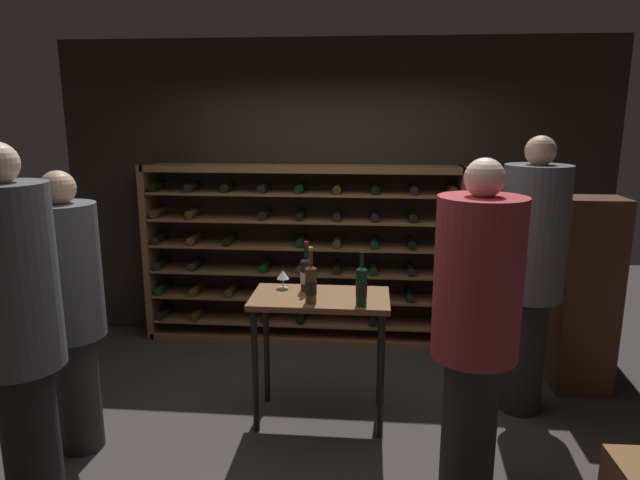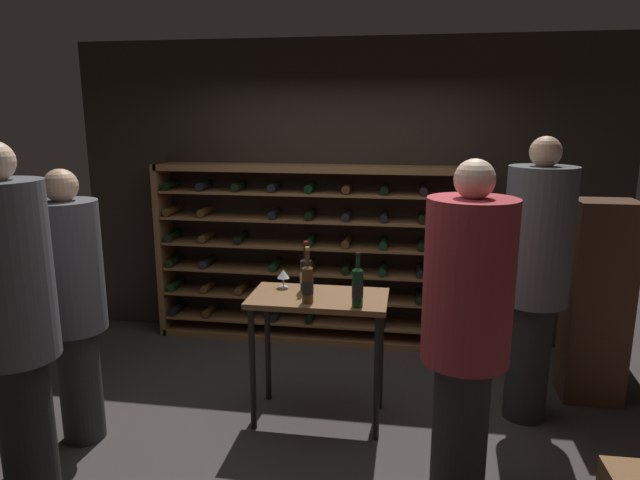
# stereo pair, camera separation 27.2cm
# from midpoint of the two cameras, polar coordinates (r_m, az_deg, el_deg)

# --- Properties ---
(ground_plane) EXTENTS (9.41, 9.41, 0.00)m
(ground_plane) POSITION_cam_midpoint_polar(r_m,az_deg,el_deg) (4.28, -2.42, -17.82)
(ground_plane) COLOR #383330
(back_wall) EXTENTS (5.21, 0.10, 2.86)m
(back_wall) POSITION_cam_midpoint_polar(r_m,az_deg,el_deg) (5.44, -0.18, 4.78)
(back_wall) COLOR black
(back_wall) RESTS_ON ground
(wine_rack) EXTENTS (3.02, 0.32, 1.71)m
(wine_rack) POSITION_cam_midpoint_polar(r_m,az_deg,el_deg) (5.38, -3.37, -1.52)
(wine_rack) COLOR brown
(wine_rack) RESTS_ON ground
(tasting_table) EXTENTS (0.96, 0.52, 0.93)m
(tasting_table) POSITION_cam_midpoint_polar(r_m,az_deg,el_deg) (3.98, -1.94, -7.59)
(tasting_table) COLOR brown
(tasting_table) RESTS_ON ground
(person_host_in_suit) EXTENTS (0.45, 0.45, 2.04)m
(person_host_in_suit) POSITION_cam_midpoint_polar(r_m,az_deg,el_deg) (3.37, -30.47, -7.11)
(person_host_in_suit) COLOR black
(person_host_in_suit) RESTS_ON ground
(person_bystander_red_print) EXTENTS (0.46, 0.46, 2.03)m
(person_bystander_red_print) POSITION_cam_midpoint_polar(r_m,az_deg,el_deg) (4.23, 18.87, -2.38)
(person_bystander_red_print) COLOR black
(person_bystander_red_print) RESTS_ON ground
(person_bystander_dark_jacket) EXTENTS (0.48, 0.49, 1.95)m
(person_bystander_dark_jacket) POSITION_cam_midpoint_polar(r_m,az_deg,el_deg) (3.24, 13.18, -7.53)
(person_bystander_dark_jacket) COLOR #242424
(person_bystander_dark_jacket) RESTS_ON ground
(person_guest_blue_shirt) EXTENTS (0.42, 0.43, 1.84)m
(person_guest_blue_shirt) POSITION_cam_midpoint_polar(r_m,az_deg,el_deg) (3.95, -25.87, -5.65)
(person_guest_blue_shirt) COLOR #2B2B2B
(person_guest_blue_shirt) RESTS_ON ground
(display_cabinet) EXTENTS (0.44, 0.36, 1.56)m
(display_cabinet) POSITION_cam_midpoint_polar(r_m,az_deg,el_deg) (4.85, 23.87, -5.20)
(display_cabinet) COLOR #4C2D1E
(display_cabinet) RESTS_ON ground
(wine_bottle_green_slim) EXTENTS (0.09, 0.09, 0.36)m
(wine_bottle_green_slim) POSITION_cam_midpoint_polar(r_m,az_deg,el_deg) (4.02, -3.33, -3.44)
(wine_bottle_green_slim) COLOR black
(wine_bottle_green_slim) RESTS_ON tasting_table
(wine_bottle_amber_reserve) EXTENTS (0.08, 0.08, 0.37)m
(wine_bottle_amber_reserve) POSITION_cam_midpoint_polar(r_m,az_deg,el_deg) (3.70, 2.12, -4.68)
(wine_bottle_amber_reserve) COLOR black
(wine_bottle_amber_reserve) RESTS_ON tasting_table
(wine_bottle_black_capsule) EXTENTS (0.08, 0.08, 0.38)m
(wine_bottle_black_capsule) POSITION_cam_midpoint_polar(r_m,az_deg,el_deg) (3.76, -3.02, -4.42)
(wine_bottle_black_capsule) COLOR #4C3314
(wine_bottle_black_capsule) RESTS_ON tasting_table
(wine_glass_stemmed_left) EXTENTS (0.09, 0.09, 0.13)m
(wine_glass_stemmed_left) POSITION_cam_midpoint_polar(r_m,az_deg,el_deg) (4.09, -5.67, -3.60)
(wine_glass_stemmed_left) COLOR silver
(wine_glass_stemmed_left) RESTS_ON tasting_table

